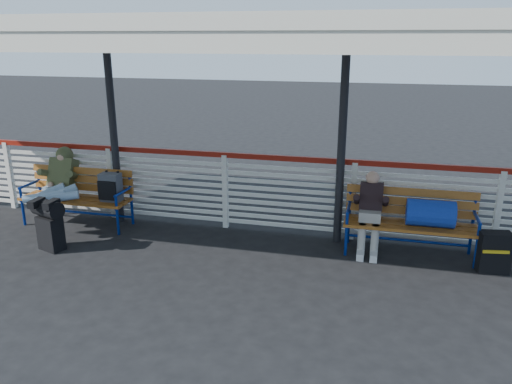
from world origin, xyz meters
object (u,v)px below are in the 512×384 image
(traveler_man, at_px, (56,190))
(companion_person, at_px, (370,211))
(bench_left, at_px, (88,190))
(bench_right, at_px, (421,215))
(luggage_stack, at_px, (49,223))
(suitcase_side, at_px, (494,252))

(traveler_man, xyz_separation_m, companion_person, (4.79, 0.39, -0.08))
(bench_left, distance_m, companion_person, 4.45)
(companion_person, bearing_deg, traveler_man, -175.36)
(traveler_man, bearing_deg, companion_person, 4.64)
(bench_right, bearing_deg, companion_person, -179.93)
(bench_left, height_order, bench_right, same)
(bench_left, xyz_separation_m, companion_person, (4.45, 0.04, 0.01))
(luggage_stack, distance_m, bench_right, 5.25)
(bench_right, height_order, suitcase_side, bench_right)
(bench_left, bearing_deg, luggage_stack, -89.50)
(bench_left, height_order, companion_person, companion_person)
(bench_right, height_order, companion_person, companion_person)
(luggage_stack, bearing_deg, bench_left, 108.96)
(traveler_man, relative_size, companion_person, 1.43)
(luggage_stack, xyz_separation_m, bench_right, (5.13, 1.08, 0.20))
(companion_person, bearing_deg, suitcase_side, -10.54)
(luggage_stack, bearing_deg, traveler_man, 135.16)
(bench_right, bearing_deg, traveler_man, -175.94)
(suitcase_side, bearing_deg, companion_person, 160.25)
(bench_left, height_order, suitcase_side, bench_left)
(bench_left, bearing_deg, companion_person, 0.53)
(luggage_stack, height_order, bench_right, bench_right)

